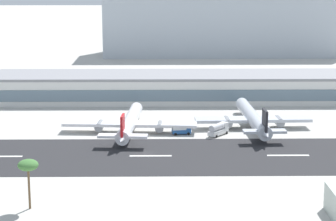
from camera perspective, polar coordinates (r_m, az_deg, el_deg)
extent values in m
plane|color=#B2AFA8|center=(190.73, -1.87, -3.71)|extent=(1400.00, 1400.00, 0.00)
cube|color=#262628|center=(187.96, -1.89, -3.95)|extent=(800.00, 36.88, 0.08)
cube|color=white|center=(193.20, -14.21, -3.86)|extent=(12.00, 1.20, 0.01)
cube|color=white|center=(187.93, -1.52, -3.93)|extent=(12.00, 1.20, 0.01)
cube|color=white|center=(191.46, 10.34, -3.83)|extent=(12.00, 1.20, 0.01)
cube|color=silver|center=(263.98, 1.98, 1.94)|extent=(155.47, 25.73, 9.69)
cube|color=slate|center=(251.31, 2.12, 1.29)|extent=(150.81, 0.30, 4.36)
cube|color=gray|center=(263.05, 1.99, 3.09)|extent=(157.03, 25.99, 1.00)
cube|color=#A8B2BC|center=(397.58, 4.79, 7.82)|extent=(141.07, 36.13, 41.82)
cylinder|color=white|center=(214.25, -3.30, -1.00)|extent=(7.08, 42.41, 4.22)
sphere|color=white|center=(234.70, -2.73, 0.20)|extent=(4.01, 4.01, 4.01)
cone|color=white|center=(193.94, -3.99, -2.46)|extent=(4.31, 7.84, 3.80)
cube|color=white|center=(213.53, -3.32, -1.16)|extent=(43.72, 9.26, 0.93)
cylinder|color=gray|center=(212.85, -0.71, -1.39)|extent=(3.14, 6.08, 2.74)
cylinder|color=gray|center=(215.01, -5.91, -1.32)|extent=(3.14, 6.08, 2.74)
cube|color=white|center=(195.45, -3.93, -2.21)|extent=(14.96, 4.48, 0.74)
cube|color=red|center=(194.72, -3.95, -1.37)|extent=(1.06, 5.73, 6.75)
cylinder|color=black|center=(212.86, -3.35, -1.84)|extent=(0.76, 0.76, 1.16)
cylinder|color=silver|center=(221.33, 7.31, -0.60)|extent=(6.15, 44.57, 4.44)
sphere|color=silver|center=(242.70, 6.39, 0.59)|extent=(4.22, 4.22, 4.22)
cone|color=silver|center=(200.15, 8.43, -2.04)|extent=(4.30, 8.15, 4.00)
cube|color=silver|center=(220.58, 7.35, -0.76)|extent=(38.69, 8.14, 0.98)
cylinder|color=gray|center=(222.46, 9.54, -0.93)|extent=(3.13, 6.33, 2.89)
cylinder|color=gray|center=(219.39, 5.12, -0.99)|extent=(3.13, 6.33, 2.89)
cube|color=silver|center=(201.72, 8.34, -1.79)|extent=(13.21, 4.17, 0.78)
cube|color=black|center=(200.98, 8.36, -0.93)|extent=(0.94, 6.02, 7.11)
cylinder|color=black|center=(219.86, 7.39, -1.45)|extent=(0.80, 0.80, 1.22)
cube|color=#23569E|center=(211.25, 1.16, -1.80)|extent=(6.28, 3.25, 1.20)
cube|color=silver|center=(210.79, 0.97, -1.44)|extent=(4.61, 2.91, 1.60)
cube|color=#23569E|center=(211.31, 1.74, -1.42)|extent=(1.98, 2.43, 1.50)
cylinder|color=black|center=(210.64, 1.78, -2.01)|extent=(0.93, 0.41, 0.90)
cylinder|color=black|center=(212.92, 1.66, -1.85)|extent=(0.93, 0.41, 0.90)
cylinder|color=black|center=(209.91, 0.65, -2.06)|extent=(0.93, 0.41, 0.90)
cylinder|color=black|center=(212.19, 0.54, -1.90)|extent=(0.93, 0.41, 0.90)
cube|color=white|center=(210.63, 4.36, -1.85)|extent=(7.31, 8.28, 1.40)
cylinder|color=silver|center=(209.37, 4.22, -1.44)|extent=(5.23, 5.84, 2.10)
cube|color=white|center=(212.87, 4.85, -1.26)|extent=(3.14, 3.08, 1.80)
cylinder|color=black|center=(212.55, 5.09, -1.92)|extent=(0.78, 0.88, 0.90)
cylinder|color=black|center=(213.91, 4.51, -1.82)|extent=(0.78, 0.88, 0.90)
cylinder|color=black|center=(207.71, 4.21, -2.25)|extent=(0.78, 0.88, 0.90)
cylinder|color=black|center=(209.10, 3.61, -2.14)|extent=(0.78, 0.88, 0.90)
cylinder|color=brown|center=(150.31, -11.92, -6.48)|extent=(0.51, 0.51, 10.16)
ellipsoid|color=#427538|center=(148.75, -12.00, -4.63)|extent=(4.58, 4.58, 2.52)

